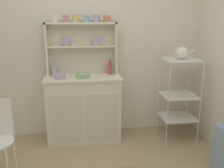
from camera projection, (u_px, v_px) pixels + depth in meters
name	position (u px, v px, depth m)	size (l,w,h in m)	color
wall_back	(86.00, 46.00, 3.36)	(3.84, 0.05, 2.50)	silver
hutch_cabinet	(84.00, 108.00, 3.33)	(0.98, 0.45, 0.89)	silver
hutch_shelf_unit	(82.00, 44.00, 3.26)	(0.91, 0.18, 0.68)	beige
bakers_rack	(179.00, 90.00, 3.27)	(0.45, 0.40, 1.11)	silver
cup_cream_0	(55.00, 19.00, 3.09)	(0.09, 0.07, 0.08)	silver
cup_rose_1	(65.00, 19.00, 3.11)	(0.08, 0.07, 0.09)	#D17A84
cup_gold_2	(75.00, 18.00, 3.12)	(0.08, 0.07, 0.09)	#DBB760
cup_sky_3	(86.00, 19.00, 3.14)	(0.08, 0.07, 0.09)	#8EB2D1
cup_lilac_4	(96.00, 18.00, 3.15)	(0.09, 0.07, 0.09)	#B79ECC
cup_terracotta_5	(107.00, 19.00, 3.17)	(0.09, 0.08, 0.08)	#C67556
bowl_mixing_large	(60.00, 77.00, 3.10)	(0.15, 0.15, 0.05)	#B79ECC
bowl_floral_medium	(83.00, 75.00, 3.13)	(0.18, 0.18, 0.06)	#9EB78E
jam_bottle	(110.00, 68.00, 3.31)	(0.06, 0.06, 0.19)	#B74C47
utensil_jar	(55.00, 71.00, 3.22)	(0.08, 0.08, 0.23)	#B2B7C6
porcelain_teapot	(182.00, 53.00, 3.14)	(0.25, 0.16, 0.18)	white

